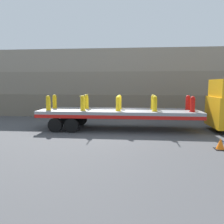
# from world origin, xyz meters

# --- Properties ---
(ground_plane) EXTENTS (120.00, 120.00, 0.00)m
(ground_plane) POSITION_xyz_m (0.00, 0.00, 0.00)
(ground_plane) COLOR #474749
(rock_cliff) EXTENTS (60.00, 3.30, 5.73)m
(rock_cliff) POSITION_xyz_m (0.00, 6.35, 2.87)
(rock_cliff) COLOR #706656
(rock_cliff) RESTS_ON ground_plane
(flatbed_trailer) EXTENTS (9.70, 2.56, 1.22)m
(flatbed_trailer) POSITION_xyz_m (-0.48, 0.00, 1.01)
(flatbed_trailer) COLOR gray
(flatbed_trailer) RESTS_ON ground_plane
(fire_hydrant_yellow_near_0) EXTENTS (0.34, 0.47, 0.89)m
(fire_hydrant_yellow_near_0) POSITION_xyz_m (-4.25, -0.54, 1.66)
(fire_hydrant_yellow_near_0) COLOR gold
(fire_hydrant_yellow_near_0) RESTS_ON flatbed_trailer
(fire_hydrant_yellow_far_0) EXTENTS (0.34, 0.47, 0.89)m
(fire_hydrant_yellow_far_0) POSITION_xyz_m (-4.25, 0.54, 1.66)
(fire_hydrant_yellow_far_0) COLOR gold
(fire_hydrant_yellow_far_0) RESTS_ON flatbed_trailer
(fire_hydrant_yellow_near_1) EXTENTS (0.34, 0.47, 0.89)m
(fire_hydrant_yellow_near_1) POSITION_xyz_m (-2.13, -0.54, 1.66)
(fire_hydrant_yellow_near_1) COLOR gold
(fire_hydrant_yellow_near_1) RESTS_ON flatbed_trailer
(fire_hydrant_yellow_far_1) EXTENTS (0.34, 0.47, 0.89)m
(fire_hydrant_yellow_far_1) POSITION_xyz_m (-2.13, 0.54, 1.66)
(fire_hydrant_yellow_far_1) COLOR gold
(fire_hydrant_yellow_far_1) RESTS_ON flatbed_trailer
(fire_hydrant_yellow_near_2) EXTENTS (0.34, 0.47, 0.89)m
(fire_hydrant_yellow_near_2) POSITION_xyz_m (0.00, -0.54, 1.66)
(fire_hydrant_yellow_near_2) COLOR gold
(fire_hydrant_yellow_near_2) RESTS_ON flatbed_trailer
(fire_hydrant_yellow_far_2) EXTENTS (0.34, 0.47, 0.89)m
(fire_hydrant_yellow_far_2) POSITION_xyz_m (0.00, 0.54, 1.66)
(fire_hydrant_yellow_far_2) COLOR gold
(fire_hydrant_yellow_far_2) RESTS_ON flatbed_trailer
(fire_hydrant_yellow_near_3) EXTENTS (0.34, 0.47, 0.89)m
(fire_hydrant_yellow_near_3) POSITION_xyz_m (2.13, -0.54, 1.66)
(fire_hydrant_yellow_near_3) COLOR gold
(fire_hydrant_yellow_near_3) RESTS_ON flatbed_trailer
(fire_hydrant_yellow_far_3) EXTENTS (0.34, 0.47, 0.89)m
(fire_hydrant_yellow_far_3) POSITION_xyz_m (2.13, 0.54, 1.66)
(fire_hydrant_yellow_far_3) COLOR gold
(fire_hydrant_yellow_far_3) RESTS_ON flatbed_trailer
(fire_hydrant_red_near_4) EXTENTS (0.34, 0.47, 0.89)m
(fire_hydrant_red_near_4) POSITION_xyz_m (4.25, -0.54, 1.66)
(fire_hydrant_red_near_4) COLOR red
(fire_hydrant_red_near_4) RESTS_ON flatbed_trailer
(fire_hydrant_red_far_4) EXTENTS (0.34, 0.47, 0.89)m
(fire_hydrant_red_far_4) POSITION_xyz_m (4.25, 0.54, 1.66)
(fire_hydrant_red_far_4) COLOR red
(fire_hydrant_red_far_4) RESTS_ON flatbed_trailer
(cargo_strap_rear) EXTENTS (0.05, 2.66, 0.01)m
(cargo_strap_rear) POSITION_xyz_m (-2.13, 0.00, 2.12)
(cargo_strap_rear) COLOR yellow
(cargo_strap_rear) RESTS_ON fire_hydrant_yellow_near_1
(cargo_strap_middle) EXTENTS (0.05, 2.66, 0.01)m
(cargo_strap_middle) POSITION_xyz_m (2.13, 0.00, 2.12)
(cargo_strap_middle) COLOR yellow
(cargo_strap_middle) RESTS_ON fire_hydrant_yellow_near_3
(traffic_cone) EXTENTS (0.45, 0.45, 0.50)m
(traffic_cone) POSITION_xyz_m (4.63, -3.80, 0.24)
(traffic_cone) COLOR black
(traffic_cone) RESTS_ON ground_plane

